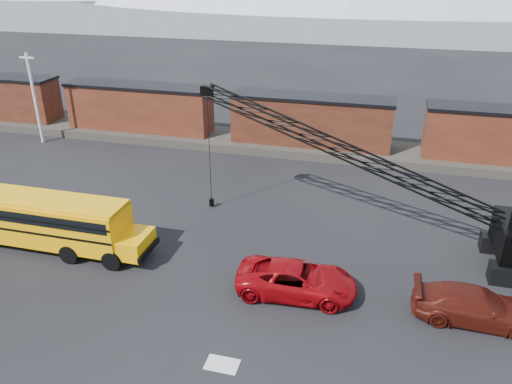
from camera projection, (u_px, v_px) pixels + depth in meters
ground at (238, 304)px, 24.42m from camera, size 160.00×160.00×0.00m
gravel_berm at (310, 147)px, 43.49m from camera, size 120.00×5.00×0.70m
boxcar_west_near at (140, 107)px, 46.13m from camera, size 13.70×3.10×4.17m
boxcar_mid at (311, 120)px, 42.45m from camera, size 13.70×3.10×4.17m
utility_pole at (34, 97)px, 43.87m from camera, size 1.40×0.24×8.00m
snow_patch at (222, 364)px, 20.80m from camera, size 1.40×0.90×0.02m
school_bus at (49, 221)px, 28.38m from camera, size 11.65×2.65×3.19m
red_pickup at (297, 280)px, 24.84m from camera, size 6.16×3.11×1.67m
maroon_suv at (475, 306)px, 23.03m from camera, size 5.59×2.28×1.62m
crawler_crane at (365, 161)px, 28.30m from camera, size 22.82×5.31×8.51m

